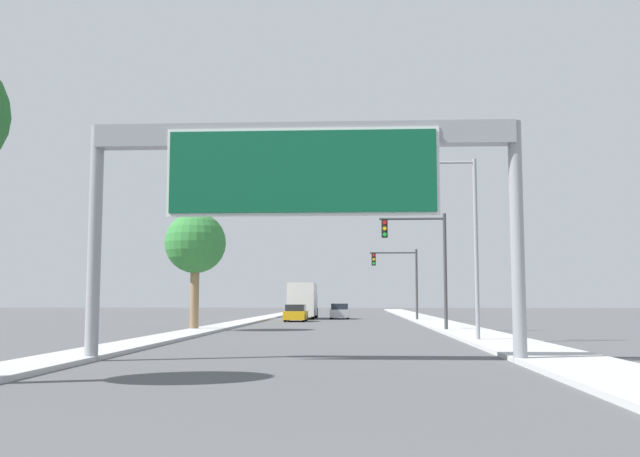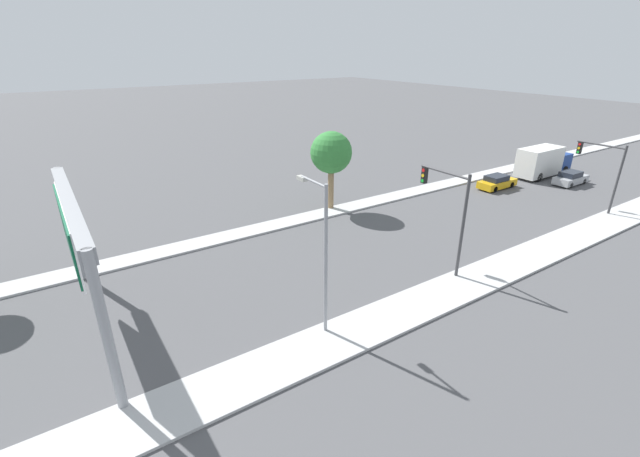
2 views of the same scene
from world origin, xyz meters
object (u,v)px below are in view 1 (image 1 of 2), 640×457
at_px(sign_gantry, 303,169).
at_px(car_far_center, 296,313).
at_px(traffic_light_mid_block, 402,273).
at_px(truck_box_primary, 303,301).
at_px(traffic_light_near_intersection, 425,253).
at_px(car_mid_right, 340,312).
at_px(street_lamp_right, 469,233).
at_px(palm_tree_background, 195,244).

height_order(sign_gantry, car_far_center, sign_gantry).
bearing_deg(traffic_light_mid_block, truck_box_primary, 144.12).
xyz_separation_m(truck_box_primary, traffic_light_near_intersection, (9.11, -26.49, 2.83)).
distance_m(car_mid_right, street_lamp_right, 37.25).
bearing_deg(palm_tree_background, traffic_light_near_intersection, -1.87).
height_order(car_mid_right, traffic_light_near_intersection, traffic_light_near_intersection).
height_order(sign_gantry, traffic_light_mid_block, sign_gantry).
relative_size(car_mid_right, truck_box_primary, 0.55).
bearing_deg(street_lamp_right, traffic_light_near_intersection, 95.15).
bearing_deg(palm_tree_background, sign_gantry, -68.76).
bearing_deg(traffic_light_near_intersection, car_mid_right, 102.09).
bearing_deg(traffic_light_mid_block, palm_tree_background, -124.55).
height_order(sign_gantry, palm_tree_background, sign_gantry).
relative_size(car_far_center, palm_tree_background, 0.63).
xyz_separation_m(truck_box_primary, street_lamp_right, (10.04, -36.72, 3.06)).
xyz_separation_m(sign_gantry, truck_box_primary, (-3.50, 46.62, -4.12)).
distance_m(car_far_center, palm_tree_background, 19.08).
distance_m(car_mid_right, palm_tree_background, 27.35).
bearing_deg(car_mid_right, traffic_light_near_intersection, -77.91).
xyz_separation_m(palm_tree_background, street_lamp_right, (14.53, -10.67, -0.38)).
distance_m(car_far_center, truck_box_primary, 8.12).
bearing_deg(car_mid_right, truck_box_primary, 175.60).
distance_m(traffic_light_mid_block, palm_tree_background, 23.77).
xyz_separation_m(traffic_light_near_intersection, street_lamp_right, (0.92, -10.23, 0.24)).
bearing_deg(traffic_light_mid_block, traffic_light_near_intersection, -89.59).
bearing_deg(street_lamp_right, car_mid_right, 100.17).
height_order(traffic_light_near_intersection, traffic_light_mid_block, traffic_light_near_intersection).
height_order(traffic_light_near_intersection, palm_tree_background, palm_tree_background).
distance_m(sign_gantry, traffic_light_mid_block, 40.53).
bearing_deg(palm_tree_background, street_lamp_right, -36.29).
height_order(car_mid_right, car_far_center, car_mid_right).
bearing_deg(truck_box_primary, palm_tree_background, -99.79).
xyz_separation_m(traffic_light_mid_block, palm_tree_background, (-13.47, -19.56, 1.02)).
bearing_deg(truck_box_primary, car_mid_right, -4.40).
xyz_separation_m(car_mid_right, palm_tree_background, (-8.00, -25.78, 4.47)).
bearing_deg(car_far_center, truck_box_primary, 90.00).
xyz_separation_m(car_far_center, traffic_light_mid_block, (8.97, 1.57, 3.46)).
xyz_separation_m(sign_gantry, palm_tree_background, (-8.00, 20.57, -0.68)).
bearing_deg(traffic_light_mid_block, sign_gantry, -97.76).
distance_m(traffic_light_near_intersection, traffic_light_mid_block, 20.00).
xyz_separation_m(car_mid_right, traffic_light_near_intersection, (5.61, -26.22, 3.85)).
relative_size(traffic_light_near_intersection, street_lamp_right, 0.85).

